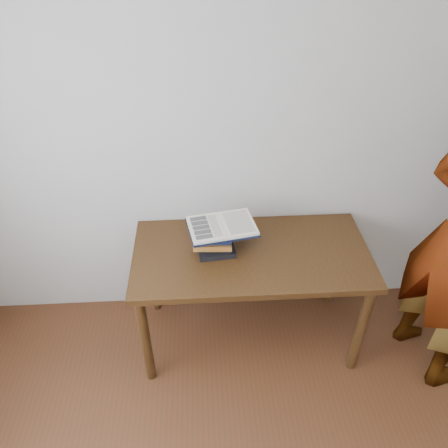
{
  "coord_description": "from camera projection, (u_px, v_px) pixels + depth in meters",
  "views": [
    {
      "loc": [
        -0.17,
        -0.57,
        2.45
      ],
      "look_at": [
        -0.06,
        1.37,
        0.98
      ],
      "focal_mm": 35.0,
      "sensor_mm": 36.0,
      "label": 1
    }
  ],
  "objects": [
    {
      "name": "desk",
      "position": [
        251.0,
        264.0,
        2.65
      ],
      "size": [
        1.41,
        0.7,
        0.75
      ],
      "color": "#412D10",
      "rests_on": "ground"
    },
    {
      "name": "book_stack",
      "position": [
        214.0,
        241.0,
        2.55
      ],
      "size": [
        0.25,
        0.2,
        0.16
      ],
      "color": "black",
      "rests_on": "desk"
    },
    {
      "name": "open_book",
      "position": [
        222.0,
        226.0,
        2.51
      ],
      "size": [
        0.43,
        0.33,
        0.03
      ],
      "rotation": [
        0.0,
        0.0,
        0.18
      ],
      "color": "black",
      "rests_on": "book_stack"
    },
    {
      "name": "room_shell",
      "position": [
        250.0,
        362.0,
        0.96
      ],
      "size": [
        3.54,
        3.54,
        2.62
      ],
      "color": "#B6B4AC",
      "rests_on": "ground"
    }
  ]
}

